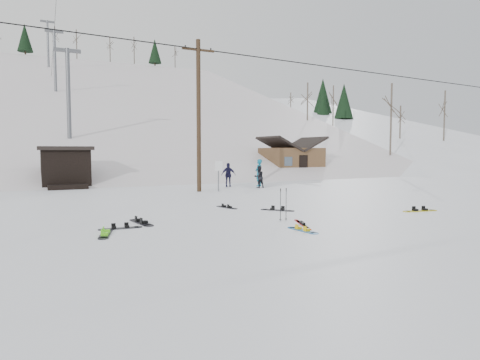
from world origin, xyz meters
name	(u,v)px	position (x,y,z in m)	size (l,w,h in m)	color
ground	(305,236)	(0.00, 0.00, 0.00)	(200.00, 200.00, 0.00)	white
ski_slope	(88,249)	(0.00, 55.00, -12.00)	(60.00, 75.00, 45.00)	silver
ridge_right	(321,228)	(38.00, 50.00, -11.00)	(34.00, 85.00, 36.00)	white
treeline_right	(343,166)	(36.00, 42.00, 0.00)	(20.00, 60.00, 10.00)	black
treeline_crest	(69,162)	(0.00, 86.00, 0.00)	(50.00, 6.00, 10.00)	black
utility_pole	(199,113)	(2.00, 14.00, 4.68)	(2.00, 0.26, 9.00)	#3A2819
trail_sign	(219,170)	(3.10, 13.58, 1.27)	(0.50, 0.09, 1.85)	#595B60
lift_hut	(65,167)	(-5.00, 20.94, 1.36)	(3.40, 4.10, 2.75)	black
lift_tower_near	(68,88)	(-4.00, 30.00, 7.86)	(2.20, 0.36, 8.00)	#595B60
lift_tower_mid	(55,57)	(-4.00, 50.00, 14.36)	(2.20, 0.36, 8.00)	#595B60
lift_tower_far	(48,41)	(-4.00, 70.00, 20.86)	(2.20, 0.36, 8.00)	#595B60
cabin	(291,161)	(15.00, 24.00, 1.48)	(5.39, 4.40, 3.77)	brown
hero_snowboard	(303,230)	(0.45, 0.77, 0.02)	(0.36, 1.34, 0.09)	#1961A6
hero_skis	(302,224)	(1.04, 1.65, 0.03)	(0.79, 1.86, 0.10)	red
ski_poles	(283,204)	(0.90, 2.63, 0.59)	(0.32, 0.08, 1.15)	black
board_scatter_a	(120,228)	(-4.56, 3.59, 0.02)	(1.37, 0.30, 0.10)	black
board_scatter_b	(141,222)	(-3.72, 4.34, 0.03)	(0.51, 1.70, 0.12)	black
board_scatter_c	(106,234)	(-5.13, 2.80, 0.03)	(0.61, 1.49, 0.11)	black
board_scatter_d	(277,210)	(2.05, 4.94, 0.03)	(1.06, 1.16, 0.10)	black
board_scatter_e	(420,211)	(7.18, 2.20, 0.03)	(1.56, 0.52, 0.11)	gold
board_scatter_f	(227,207)	(0.51, 6.62, 0.02)	(0.52, 1.27, 0.09)	black
skier_teal	(259,173)	(7.07, 15.81, 0.93)	(0.68, 0.45, 1.87)	#0D6A8B
skier_dark	(259,177)	(6.45, 14.64, 0.73)	(0.71, 0.55, 1.45)	black
skier_pink	(282,169)	(13.04, 22.53, 0.79)	(1.02, 0.58, 1.57)	#CB4776
skier_navy	(228,175)	(4.95, 16.22, 0.81)	(0.95, 0.40, 1.63)	#191739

